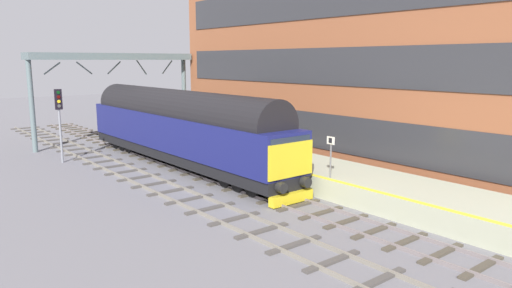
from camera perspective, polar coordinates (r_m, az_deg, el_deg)
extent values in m
plane|color=slate|center=(24.72, -2.57, -4.94)|extent=(140.00, 140.00, 0.00)
cube|color=gray|center=(24.29, -3.94, -5.04)|extent=(0.07, 60.00, 0.15)
cube|color=gray|center=(25.12, -1.25, -4.51)|extent=(0.07, 60.00, 0.15)
cube|color=#494237|center=(16.74, 25.66, -13.30)|extent=(2.50, 0.26, 0.09)
cube|color=#494237|center=(17.30, 21.50, -12.23)|extent=(2.50, 0.26, 0.09)
cube|color=#494237|center=(17.94, 17.65, -11.18)|extent=(2.50, 0.26, 0.09)
cube|color=#494237|center=(18.66, 14.11, -10.16)|extent=(2.50, 0.26, 0.09)
cube|color=#494237|center=(19.45, 10.87, -9.19)|extent=(2.50, 0.26, 0.09)
cube|color=#494237|center=(20.30, 7.90, -8.27)|extent=(2.50, 0.26, 0.09)
cube|color=#494237|center=(21.21, 5.19, -7.41)|extent=(2.50, 0.26, 0.09)
cube|color=#494237|center=(22.16, 2.72, -6.61)|extent=(2.50, 0.26, 0.09)
cube|color=#494237|center=(23.15, 0.46, -5.86)|extent=(2.50, 0.26, 0.09)
cube|color=#494237|center=(24.18, -1.61, -5.17)|extent=(2.50, 0.26, 0.09)
cube|color=#494237|center=(25.24, -3.50, -4.53)|extent=(2.50, 0.26, 0.09)
cube|color=#494237|center=(26.33, -5.23, -3.93)|extent=(2.50, 0.26, 0.09)
cube|color=#494237|center=(27.44, -6.82, -3.38)|extent=(2.50, 0.26, 0.09)
cube|color=#494237|center=(28.58, -8.28, -2.88)|extent=(2.50, 0.26, 0.09)
cube|color=#494237|center=(29.73, -9.63, -2.41)|extent=(2.50, 0.26, 0.09)
cube|color=#494237|center=(30.90, -10.88, -1.97)|extent=(2.50, 0.26, 0.09)
cube|color=#494237|center=(32.09, -12.04, -1.56)|extent=(2.50, 0.26, 0.09)
cube|color=#494237|center=(33.29, -13.11, -1.19)|extent=(2.50, 0.26, 0.09)
cube|color=#494237|center=(34.50, -14.10, -0.84)|extent=(2.50, 0.26, 0.09)
cube|color=#494237|center=(35.72, -15.03, -0.51)|extent=(2.50, 0.26, 0.09)
cube|color=#494237|center=(36.95, -15.90, -0.20)|extent=(2.50, 0.26, 0.09)
cube|color=#494237|center=(38.20, -16.71, 0.08)|extent=(2.50, 0.26, 0.09)
cube|color=#494237|center=(39.45, -17.47, 0.35)|extent=(2.50, 0.26, 0.09)
cube|color=#494237|center=(40.70, -18.18, 0.60)|extent=(2.50, 0.26, 0.09)
cube|color=#494237|center=(41.97, -18.85, 0.84)|extent=(2.50, 0.26, 0.09)
cube|color=#494237|center=(43.24, -19.48, 1.06)|extent=(2.50, 0.26, 0.09)
cube|color=#494237|center=(44.51, -20.08, 1.27)|extent=(2.50, 0.26, 0.09)
cube|color=#494237|center=(45.79, -20.64, 1.46)|extent=(2.50, 0.26, 0.09)
cube|color=#494237|center=(47.08, -21.17, 1.65)|extent=(2.50, 0.26, 0.09)
cube|color=#494237|center=(48.37, -21.68, 1.83)|extent=(2.50, 0.26, 0.09)
cube|color=#494237|center=(49.66, -22.15, 1.99)|extent=(2.50, 0.26, 0.09)
cube|color=#494237|center=(50.96, -22.61, 2.15)|extent=(2.50, 0.26, 0.09)
cube|color=gray|center=(22.64, -10.81, -6.34)|extent=(0.07, 60.00, 0.15)
cube|color=gray|center=(23.32, -7.70, -5.76)|extent=(0.07, 60.00, 0.15)
cube|color=#4C4743|center=(14.79, 14.49, -15.75)|extent=(2.50, 0.26, 0.09)
cube|color=#4C4743|center=(15.78, 9.20, -13.83)|extent=(2.50, 0.26, 0.09)
cube|color=#4C4743|center=(16.91, 4.64, -12.06)|extent=(2.50, 0.26, 0.09)
cube|color=#4C4743|center=(18.13, 0.73, -10.46)|extent=(2.50, 0.26, 0.09)
cube|color=#4C4743|center=(19.44, -2.64, -9.03)|extent=(2.50, 0.26, 0.09)
cube|color=#4C4743|center=(20.81, -5.56, -7.76)|extent=(2.50, 0.26, 0.09)
cube|color=#4C4743|center=(22.24, -8.09, -6.63)|extent=(2.50, 0.26, 0.09)
cube|color=#4C4743|center=(23.72, -10.30, -5.63)|extent=(2.50, 0.26, 0.09)
cube|color=#4C4743|center=(25.23, -12.24, -4.75)|extent=(2.50, 0.26, 0.09)
cube|color=#4C4743|center=(26.78, -13.96, -3.96)|extent=(2.50, 0.26, 0.09)
cube|color=#4C4743|center=(28.34, -15.48, -3.25)|extent=(2.50, 0.26, 0.09)
cube|color=#4C4743|center=(29.94, -16.85, -2.62)|extent=(2.50, 0.26, 0.09)
cube|color=#4C4743|center=(31.55, -18.07, -2.04)|extent=(2.50, 0.26, 0.09)
cube|color=#4C4743|center=(33.17, -19.17, -1.53)|extent=(2.50, 0.26, 0.09)
cube|color=#4C4743|center=(34.81, -20.17, -1.06)|extent=(2.50, 0.26, 0.09)
cube|color=#4C4743|center=(36.46, -21.08, -0.63)|extent=(2.50, 0.26, 0.09)
cube|color=#4C4743|center=(38.12, -21.91, -0.24)|extent=(2.50, 0.26, 0.09)
cube|color=#4C4743|center=(39.79, -22.67, 0.11)|extent=(2.50, 0.26, 0.09)
cube|color=#4C4743|center=(41.47, -23.37, 0.44)|extent=(2.50, 0.26, 0.09)
cube|color=#4C4743|center=(43.15, -24.01, 0.74)|extent=(2.50, 0.26, 0.09)
cube|color=#4C4743|center=(44.84, -24.61, 1.02)|extent=(2.50, 0.26, 0.09)
cube|color=#4C4743|center=(46.54, -25.16, 1.28)|extent=(2.50, 0.26, 0.09)
cube|color=#4C4743|center=(48.24, -25.68, 1.52)|extent=(2.50, 0.26, 0.09)
cube|color=#4C4743|center=(49.95, -26.16, 1.75)|extent=(2.50, 0.26, 0.09)
cube|color=#B1B599|center=(26.83, 3.62, -2.65)|extent=(4.00, 44.00, 1.00)
cube|color=yellow|center=(25.53, 0.57, -2.12)|extent=(0.30, 44.00, 0.01)
cube|color=#955434|center=(31.30, 9.73, 16.11)|extent=(4.48, 28.22, 19.53)
cube|color=#313236|center=(29.77, 6.40, 1.81)|extent=(0.06, 25.96, 2.19)
cube|color=#313236|center=(29.46, 6.55, 9.34)|extent=(0.06, 25.96, 2.19)
cube|color=#313236|center=(29.67, 6.71, 16.90)|extent=(0.06, 25.96, 2.19)
cube|color=black|center=(29.18, -9.24, -1.07)|extent=(2.56, 19.74, 0.60)
cube|color=navy|center=(28.96, -9.31, 1.55)|extent=(2.70, 19.74, 2.10)
cylinder|color=black|center=(28.80, -9.38, 3.97)|extent=(2.56, 18.16, 2.57)
cube|color=yellow|center=(21.08, 4.24, -1.95)|extent=(2.65, 0.08, 1.58)
cube|color=#232D3D|center=(20.96, 4.23, 0.01)|extent=(2.38, 0.04, 0.64)
cube|color=#232D3D|center=(29.61, -7.03, 2.38)|extent=(0.04, 13.82, 0.44)
cylinder|color=black|center=(20.70, 3.08, -5.30)|extent=(0.48, 0.35, 0.48)
cylinder|color=black|center=(21.70, 6.03, -4.61)|extent=(0.48, 0.35, 0.48)
cube|color=yellow|center=(21.47, 4.29, -6.50)|extent=(2.43, 0.36, 0.47)
cylinder|color=black|center=(22.82, 0.91, -4.86)|extent=(1.64, 1.04, 1.04)
cylinder|color=black|center=(23.64, -0.81, -4.33)|extent=(1.64, 1.04, 1.04)
cylinder|color=black|center=(24.49, -2.40, -3.83)|extent=(1.64, 1.04, 1.04)
cylinder|color=black|center=(34.32, -14.07, -0.08)|extent=(1.64, 1.04, 1.04)
cylinder|color=black|center=(35.31, -14.83, 0.16)|extent=(1.64, 1.04, 1.04)
cylinder|color=black|center=(36.30, -15.54, 0.39)|extent=(1.64, 1.04, 1.04)
cylinder|color=gray|center=(32.00, -22.64, 1.99)|extent=(0.14, 0.14, 4.66)
cube|color=black|center=(31.77, -22.81, 5.00)|extent=(0.44, 0.10, 1.27)
cylinder|color=#0A3E13|center=(31.68, -22.83, 5.78)|extent=(0.20, 0.06, 0.20)
cylinder|color=#500807|center=(31.70, -22.80, 5.28)|extent=(0.20, 0.06, 0.20)
cylinder|color=yellow|center=(31.72, -22.77, 4.77)|extent=(0.20, 0.06, 0.20)
cylinder|color=#50504E|center=(31.74, -22.73, 4.27)|extent=(0.20, 0.06, 0.20)
cylinder|color=slate|center=(22.16, 9.03, -1.57)|extent=(0.08, 0.08, 1.93)
cube|color=white|center=(22.00, 9.04, 0.43)|extent=(0.05, 0.44, 0.36)
cube|color=black|center=(21.97, 8.99, 0.42)|extent=(0.01, 0.20, 0.24)
cylinder|color=slate|center=(36.40, -25.50, 4.10)|extent=(0.36, 0.36, 6.45)
cylinder|color=slate|center=(40.99, -8.68, 5.53)|extent=(0.36, 0.36, 6.45)
cube|color=slate|center=(38.15, -16.87, 10.11)|extent=(12.60, 2.00, 0.50)
cylinder|color=slate|center=(36.65, -23.46, 8.40)|extent=(1.20, 0.10, 0.89)
cylinder|color=slate|center=(37.34, -20.07, 8.63)|extent=(1.15, 0.10, 0.95)
cylinder|color=slate|center=(38.15, -16.80, 8.83)|extent=(1.12, 0.10, 0.99)
cylinder|color=slate|center=(39.08, -13.68, 9.00)|extent=(0.89, 0.10, 1.20)
cylinder|color=slate|center=(40.11, -10.70, 9.13)|extent=(0.99, 0.10, 1.12)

